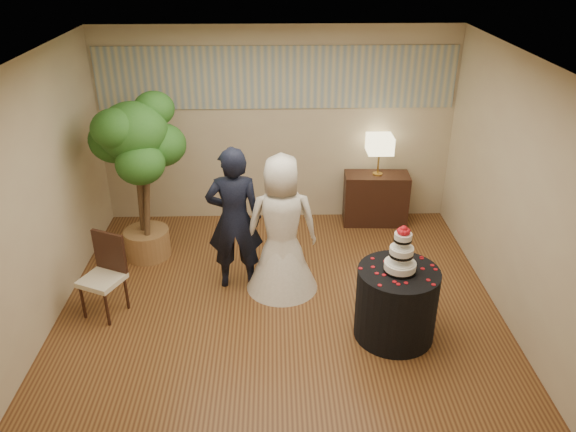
{
  "coord_description": "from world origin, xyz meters",
  "views": [
    {
      "loc": [
        -0.05,
        -5.15,
        3.87
      ],
      "look_at": [
        0.1,
        0.4,
        1.05
      ],
      "focal_mm": 35.0,
      "sensor_mm": 36.0,
      "label": 1
    }
  ],
  "objects_px": {
    "wedding_cake": "(402,249)",
    "table_lamp": "(379,155)",
    "bride": "(282,225)",
    "ficus_tree": "(139,180)",
    "groom": "(234,219)",
    "side_chair": "(101,278)",
    "console": "(376,199)",
    "cake_table": "(396,303)"
  },
  "relations": [
    {
      "from": "wedding_cake",
      "to": "table_lamp",
      "type": "relative_size",
      "value": 0.89
    },
    {
      "from": "bride",
      "to": "wedding_cake",
      "type": "xyz_separation_m",
      "value": [
        1.18,
        -0.94,
        0.21
      ]
    },
    {
      "from": "table_lamp",
      "to": "ficus_tree",
      "type": "height_order",
      "value": "ficus_tree"
    },
    {
      "from": "wedding_cake",
      "to": "groom",
      "type": "bearing_deg",
      "value": 149.48
    },
    {
      "from": "wedding_cake",
      "to": "side_chair",
      "type": "relative_size",
      "value": 0.55
    },
    {
      "from": "ficus_tree",
      "to": "side_chair",
      "type": "xyz_separation_m",
      "value": [
        -0.23,
        -1.26,
        -0.63
      ]
    },
    {
      "from": "groom",
      "to": "console",
      "type": "xyz_separation_m",
      "value": [
        1.95,
        1.59,
        -0.51
      ]
    },
    {
      "from": "console",
      "to": "bride",
      "type": "bearing_deg",
      "value": -127.29
    },
    {
      "from": "table_lamp",
      "to": "cake_table",
      "type": "bearing_deg",
      "value": -94.83
    },
    {
      "from": "groom",
      "to": "wedding_cake",
      "type": "distance_m",
      "value": 2.01
    },
    {
      "from": "bride",
      "to": "table_lamp",
      "type": "bearing_deg",
      "value": -131.98
    },
    {
      "from": "cake_table",
      "to": "console",
      "type": "distance_m",
      "value": 2.62
    },
    {
      "from": "wedding_cake",
      "to": "ficus_tree",
      "type": "relative_size",
      "value": 0.24
    },
    {
      "from": "cake_table",
      "to": "ficus_tree",
      "type": "bearing_deg",
      "value": 149.67
    },
    {
      "from": "side_chair",
      "to": "ficus_tree",
      "type": "bearing_deg",
      "value": 104.78
    },
    {
      "from": "cake_table",
      "to": "table_lamp",
      "type": "relative_size",
      "value": 1.46
    },
    {
      "from": "cake_table",
      "to": "table_lamp",
      "type": "distance_m",
      "value": 2.7
    },
    {
      "from": "cake_table",
      "to": "console",
      "type": "height_order",
      "value": "cake_table"
    },
    {
      "from": "bride",
      "to": "wedding_cake",
      "type": "distance_m",
      "value": 1.52
    },
    {
      "from": "cake_table",
      "to": "table_lamp",
      "type": "bearing_deg",
      "value": 85.17
    },
    {
      "from": "groom",
      "to": "cake_table",
      "type": "height_order",
      "value": "groom"
    },
    {
      "from": "console",
      "to": "ficus_tree",
      "type": "bearing_deg",
      "value": -161.81
    },
    {
      "from": "console",
      "to": "side_chair",
      "type": "height_order",
      "value": "side_chair"
    },
    {
      "from": "groom",
      "to": "cake_table",
      "type": "bearing_deg",
      "value": 148.28
    },
    {
      "from": "groom",
      "to": "bride",
      "type": "relative_size",
      "value": 1.05
    },
    {
      "from": "groom",
      "to": "console",
      "type": "bearing_deg",
      "value": -141.99
    },
    {
      "from": "console",
      "to": "groom",
      "type": "bearing_deg",
      "value": -138.15
    },
    {
      "from": "wedding_cake",
      "to": "ficus_tree",
      "type": "distance_m",
      "value": 3.42
    },
    {
      "from": "groom",
      "to": "ficus_tree",
      "type": "relative_size",
      "value": 0.81
    },
    {
      "from": "table_lamp",
      "to": "side_chair",
      "type": "relative_size",
      "value": 0.61
    },
    {
      "from": "groom",
      "to": "wedding_cake",
      "type": "height_order",
      "value": "groom"
    },
    {
      "from": "ficus_tree",
      "to": "side_chair",
      "type": "bearing_deg",
      "value": -100.12
    },
    {
      "from": "groom",
      "to": "bride",
      "type": "xyz_separation_m",
      "value": [
        0.55,
        -0.08,
        -0.04
      ]
    },
    {
      "from": "bride",
      "to": "cake_table",
      "type": "xyz_separation_m",
      "value": [
        1.18,
        -0.94,
        -0.45
      ]
    },
    {
      "from": "groom",
      "to": "ficus_tree",
      "type": "xyz_separation_m",
      "value": [
        -1.22,
        0.71,
        0.21
      ]
    },
    {
      "from": "groom",
      "to": "cake_table",
      "type": "relative_size",
      "value": 2.11
    },
    {
      "from": "wedding_cake",
      "to": "table_lamp",
      "type": "height_order",
      "value": "table_lamp"
    },
    {
      "from": "table_lamp",
      "to": "side_chair",
      "type": "xyz_separation_m",
      "value": [
        -3.39,
        -2.15,
        -0.58
      ]
    },
    {
      "from": "cake_table",
      "to": "bride",
      "type": "bearing_deg",
      "value": 141.53
    },
    {
      "from": "bride",
      "to": "console",
      "type": "bearing_deg",
      "value": -131.98
    },
    {
      "from": "console",
      "to": "ficus_tree",
      "type": "distance_m",
      "value": 3.37
    },
    {
      "from": "ficus_tree",
      "to": "table_lamp",
      "type": "bearing_deg",
      "value": 15.55
    }
  ]
}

